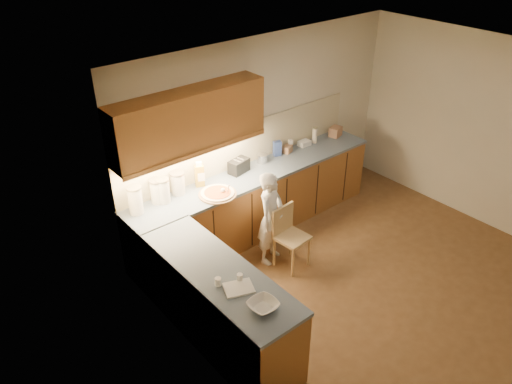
% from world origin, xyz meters
% --- Properties ---
extents(room, '(4.54, 4.50, 2.62)m').
position_xyz_m(room, '(0.00, 0.00, 1.68)').
color(room, brown).
rests_on(room, ground).
extents(l_counter, '(3.77, 2.62, 0.92)m').
position_xyz_m(l_counter, '(-0.92, 1.25, 0.46)').
color(l_counter, '#955D2B').
rests_on(l_counter, ground).
extents(backsplash, '(3.75, 0.02, 0.58)m').
position_xyz_m(backsplash, '(-0.38, 1.99, 1.21)').
color(backsplash, beige).
rests_on(backsplash, l_counter).
extents(upper_cabinets, '(1.95, 0.36, 0.73)m').
position_xyz_m(upper_cabinets, '(-1.27, 1.82, 1.85)').
color(upper_cabinets, '#955D2B').
rests_on(upper_cabinets, ground).
extents(pizza_on_board, '(0.47, 0.47, 0.19)m').
position_xyz_m(pizza_on_board, '(-1.12, 1.55, 0.94)').
color(pizza_on_board, '#A67E53').
rests_on(pizza_on_board, l_counter).
extents(child, '(0.54, 0.46, 1.25)m').
position_xyz_m(child, '(-0.66, 1.08, 0.63)').
color(child, silver).
rests_on(child, ground).
extents(wooden_chair, '(0.40, 0.40, 0.81)m').
position_xyz_m(wooden_chair, '(-0.55, 0.87, 0.47)').
color(wooden_chair, tan).
rests_on(wooden_chair, ground).
extents(mixing_bowl, '(0.27, 0.27, 0.06)m').
position_xyz_m(mixing_bowl, '(-1.95, -0.28, 0.95)').
color(mixing_bowl, silver).
rests_on(mixing_bowl, l_counter).
extents(canister_a, '(0.17, 0.17, 0.34)m').
position_xyz_m(canister_a, '(-2.06, 1.82, 1.09)').
color(canister_a, white).
rests_on(canister_a, l_counter).
extents(canister_b, '(0.17, 0.17, 0.30)m').
position_xyz_m(canister_b, '(-1.76, 1.87, 1.07)').
color(canister_b, white).
rests_on(canister_b, l_counter).
extents(canister_c, '(0.17, 0.17, 0.31)m').
position_xyz_m(canister_c, '(-1.70, 1.83, 1.08)').
color(canister_c, silver).
rests_on(canister_c, l_counter).
extents(canister_d, '(0.18, 0.18, 0.29)m').
position_xyz_m(canister_d, '(-1.46, 1.89, 1.07)').
color(canister_d, silver).
rests_on(canister_d, l_counter).
extents(oil_jug, '(0.14, 0.12, 0.34)m').
position_xyz_m(oil_jug, '(-1.16, 1.87, 1.07)').
color(oil_jug, '#B08D23').
rests_on(oil_jug, l_counter).
extents(toaster, '(0.31, 0.21, 0.18)m').
position_xyz_m(toaster, '(-0.56, 1.84, 1.01)').
color(toaster, black).
rests_on(toaster, l_counter).
extents(steel_pot, '(0.16, 0.16, 0.12)m').
position_xyz_m(steel_pot, '(-0.14, 1.86, 0.98)').
color(steel_pot, silver).
rests_on(steel_pot, l_counter).
extents(blue_box, '(0.13, 0.11, 0.21)m').
position_xyz_m(blue_box, '(0.15, 1.88, 1.03)').
color(blue_box, '#2F468F').
rests_on(blue_box, l_counter).
extents(card_box_a, '(0.17, 0.15, 0.10)m').
position_xyz_m(card_box_a, '(0.33, 1.86, 0.97)').
color(card_box_a, '#9E7555').
rests_on(card_box_a, l_counter).
extents(white_bottle, '(0.07, 0.07, 0.16)m').
position_xyz_m(white_bottle, '(0.41, 1.89, 1.00)').
color(white_bottle, silver).
rests_on(white_bottle, l_counter).
extents(flat_pack, '(0.18, 0.13, 0.07)m').
position_xyz_m(flat_pack, '(0.68, 1.87, 0.96)').
color(flat_pack, white).
rests_on(flat_pack, l_counter).
extents(tall_jar, '(0.08, 0.08, 0.24)m').
position_xyz_m(tall_jar, '(0.86, 1.85, 1.04)').
color(tall_jar, white).
rests_on(tall_jar, l_counter).
extents(card_box_b, '(0.22, 0.19, 0.15)m').
position_xyz_m(card_box_b, '(1.27, 1.80, 0.99)').
color(card_box_b, '#A9795B').
rests_on(card_box_b, l_counter).
extents(dough_cloth, '(0.33, 0.30, 0.02)m').
position_xyz_m(dough_cloth, '(-1.96, 0.06, 0.93)').
color(dough_cloth, silver).
rests_on(dough_cloth, l_counter).
extents(spice_jar_a, '(0.08, 0.08, 0.08)m').
position_xyz_m(spice_jar_a, '(-2.08, 0.22, 0.96)').
color(spice_jar_a, white).
rests_on(spice_jar_a, l_counter).
extents(spice_jar_b, '(0.08, 0.08, 0.08)m').
position_xyz_m(spice_jar_b, '(-1.88, 0.14, 0.96)').
color(spice_jar_b, white).
rests_on(spice_jar_b, l_counter).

